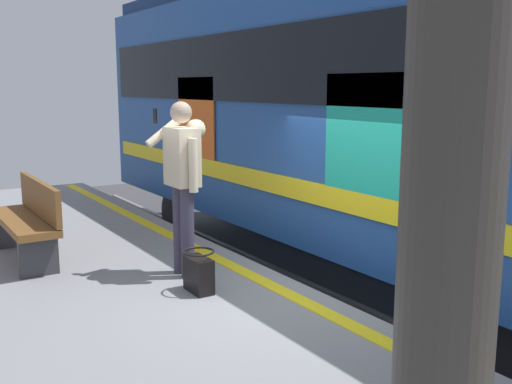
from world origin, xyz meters
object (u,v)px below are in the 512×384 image
train_carriage (357,101)px  passenger (183,174)px  station_column (454,159)px  handbag (199,273)px  bench (29,217)px

train_carriage → passenger: train_carriage is taller
passenger → station_column: (-4.11, 0.93, 0.63)m
train_carriage → handbag: (-1.30, 3.11, -1.55)m
handbag → bench: size_ratio=0.25×
station_column → bench: (5.54, 0.30, -1.21)m
passenger → bench: bearing=40.5°
train_carriage → handbag: size_ratio=25.52×
passenger → handbag: (-0.55, 0.12, -0.88)m
station_column → bench: 5.68m
handbag → station_column: 3.95m
handbag → station_column: size_ratio=0.12×
passenger → train_carriage: bearing=-75.9°
passenger → handbag: passenger is taller
train_carriage → station_column: bearing=141.1°
passenger → handbag: size_ratio=4.40×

